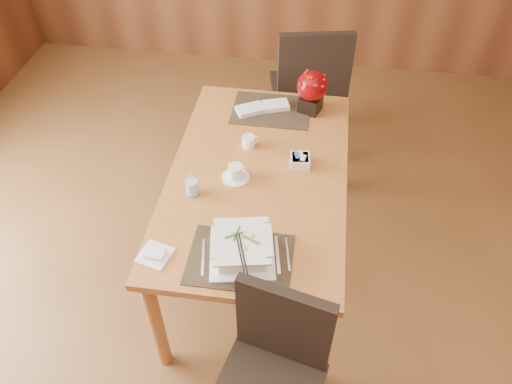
# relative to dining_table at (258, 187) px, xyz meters

# --- Properties ---
(ground) EXTENTS (6.00, 6.00, 0.00)m
(ground) POSITION_rel_dining_table_xyz_m (0.00, -0.60, -0.65)
(ground) COLOR brown
(ground) RESTS_ON ground
(dining_table) EXTENTS (0.90, 1.50, 0.75)m
(dining_table) POSITION_rel_dining_table_xyz_m (0.00, 0.00, 0.00)
(dining_table) COLOR #B66F32
(dining_table) RESTS_ON ground
(placemat_near) EXTENTS (0.45, 0.33, 0.01)m
(placemat_near) POSITION_rel_dining_table_xyz_m (0.00, -0.55, 0.10)
(placemat_near) COLOR black
(placemat_near) RESTS_ON dining_table
(placemat_far) EXTENTS (0.45, 0.33, 0.01)m
(placemat_far) POSITION_rel_dining_table_xyz_m (0.00, 0.55, 0.10)
(placemat_far) COLOR black
(placemat_far) RESTS_ON dining_table
(soup_setting) EXTENTS (0.32, 0.32, 0.11)m
(soup_setting) POSITION_rel_dining_table_xyz_m (0.01, -0.53, 0.15)
(soup_setting) COLOR white
(soup_setting) RESTS_ON dining_table
(coffee_cup) EXTENTS (0.14, 0.14, 0.08)m
(coffee_cup) POSITION_rel_dining_table_xyz_m (-0.11, -0.05, 0.13)
(coffee_cup) COLOR white
(coffee_cup) RESTS_ON dining_table
(water_glass) EXTENTS (0.07, 0.07, 0.16)m
(water_glass) POSITION_rel_dining_table_xyz_m (-0.29, -0.19, 0.18)
(water_glass) COLOR white
(water_glass) RESTS_ON dining_table
(creamer_jug) EXTENTS (0.12, 0.12, 0.06)m
(creamer_jug) POSITION_rel_dining_table_xyz_m (-0.08, 0.21, 0.13)
(creamer_jug) COLOR white
(creamer_jug) RESTS_ON dining_table
(sugar_caddy) EXTENTS (0.11, 0.11, 0.06)m
(sugar_caddy) POSITION_rel_dining_table_xyz_m (0.21, 0.09, 0.13)
(sugar_caddy) COLOR white
(sugar_caddy) RESTS_ON dining_table
(berry_decor) EXTENTS (0.17, 0.17, 0.25)m
(berry_decor) POSITION_rel_dining_table_xyz_m (0.23, 0.58, 0.24)
(berry_decor) COLOR black
(berry_decor) RESTS_ON dining_table
(napkins_far) EXTENTS (0.33, 0.22, 0.03)m
(napkins_far) POSITION_rel_dining_table_xyz_m (-0.04, 0.55, 0.12)
(napkins_far) COLOR white
(napkins_far) RESTS_ON dining_table
(bread_plate) EXTENTS (0.16, 0.16, 0.01)m
(bread_plate) POSITION_rel_dining_table_xyz_m (-0.37, -0.58, 0.10)
(bread_plate) COLOR white
(bread_plate) RESTS_ON dining_table
(near_chair) EXTENTS (0.51, 0.51, 0.91)m
(near_chair) POSITION_rel_dining_table_xyz_m (0.19, -0.90, -0.14)
(near_chair) COLOR black
(near_chair) RESTS_ON ground
(far_chair) EXTENTS (0.57, 0.58, 1.05)m
(far_chair) POSITION_rel_dining_table_xyz_m (0.20, 1.07, -0.06)
(far_chair) COLOR black
(far_chair) RESTS_ON ground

